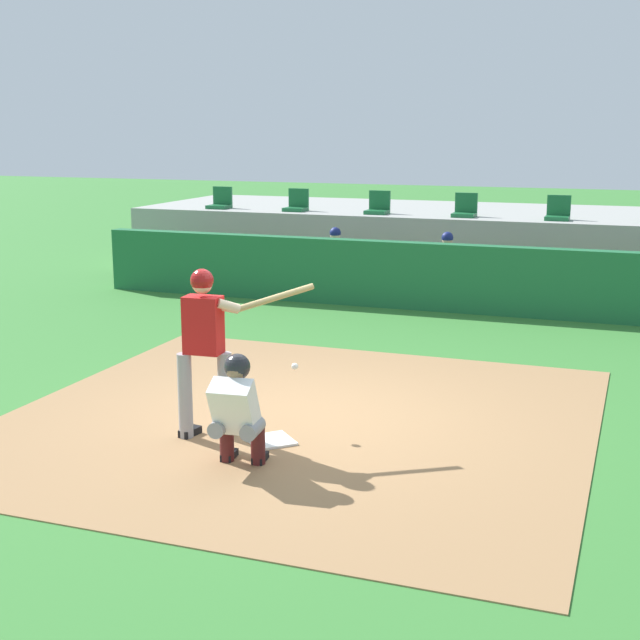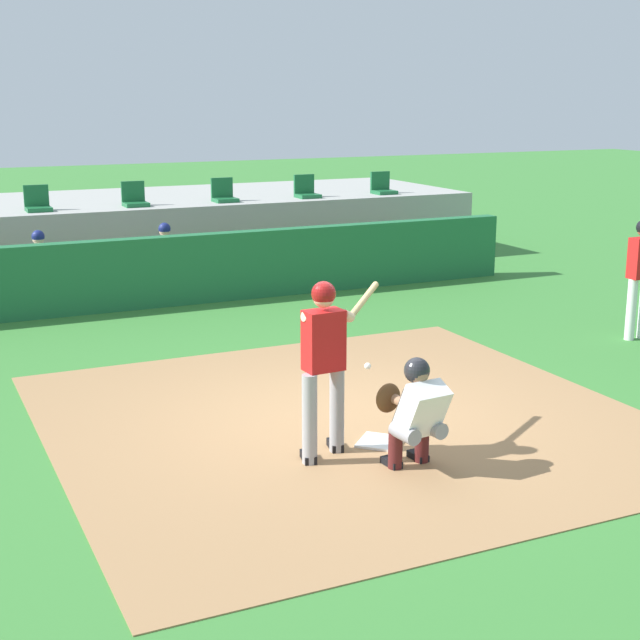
{
  "view_description": "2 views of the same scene",
  "coord_description": "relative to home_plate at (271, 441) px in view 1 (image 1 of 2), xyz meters",
  "views": [
    {
      "loc": [
        3.49,
        -8.86,
        3.22
      ],
      "look_at": [
        0.0,
        0.7,
        1.0
      ],
      "focal_mm": 49.99,
      "sensor_mm": 36.0,
      "label": 1
    },
    {
      "loc": [
        -4.39,
        -8.73,
        3.54
      ],
      "look_at": [
        0.0,
        0.7,
        1.0
      ],
      "focal_mm": 51.88,
      "sensor_mm": 36.0,
      "label": 2
    }
  ],
  "objects": [
    {
      "name": "ground_plane",
      "position": [
        0.0,
        0.8,
        -0.02
      ],
      "size": [
        80.0,
        80.0,
        0.0
      ],
      "primitive_type": "plane",
      "color": "#387A33"
    },
    {
      "name": "dirt_infield",
      "position": [
        0.0,
        0.8,
        -0.02
      ],
      "size": [
        6.4,
        6.4,
        0.01
      ],
      "primitive_type": "cube",
      "color": "#9E754C",
      "rests_on": "ground"
    },
    {
      "name": "home_plate",
      "position": [
        0.0,
        0.0,
        0.0
      ],
      "size": [
        0.62,
        0.62,
        0.02
      ],
      "primitive_type": "cube",
      "rotation": [
        0.0,
        0.0,
        0.79
      ],
      "color": "white",
      "rests_on": "dirt_infield"
    },
    {
      "name": "batter_at_plate",
      "position": [
        -0.67,
        -0.07,
        1.01
      ],
      "size": [
        1.24,
        0.89,
        1.8
      ],
      "color": "#99999E",
      "rests_on": "ground"
    },
    {
      "name": "catcher_crouched",
      "position": [
        -0.03,
        -0.71,
        0.58
      ],
      "size": [
        0.52,
        1.57,
        1.13
      ],
      "color": "gray",
      "rests_on": "ground"
    },
    {
      "name": "dugout_wall",
      "position": [
        0.0,
        7.3,
        0.58
      ],
      "size": [
        13.0,
        0.3,
        1.2
      ],
      "primitive_type": "cube",
      "color": "#1E6638",
      "rests_on": "ground"
    },
    {
      "name": "dugout_bench",
      "position": [
        0.0,
        8.3,
        0.2
      ],
      "size": [
        11.8,
        0.44,
        0.45
      ],
      "primitive_type": "cube",
      "color": "olive",
      "rests_on": "ground"
    },
    {
      "name": "dugout_player_0",
      "position": [
        -2.16,
        8.14,
        0.65
      ],
      "size": [
        0.49,
        0.7,
        1.3
      ],
      "color": "#939399",
      "rests_on": "ground"
    },
    {
      "name": "dugout_player_1",
      "position": [
        0.05,
        8.14,
        0.65
      ],
      "size": [
        0.49,
        0.7,
        1.3
      ],
      "color": "#939399",
      "rests_on": "ground"
    },
    {
      "name": "stands_platform",
      "position": [
        0.0,
        11.7,
        0.68
      ],
      "size": [
        15.0,
        4.4,
        1.4
      ],
      "primitive_type": "cube",
      "color": "#9E9E99",
      "rests_on": "ground"
    },
    {
      "name": "stadium_seat_0",
      "position": [
        -5.57,
        10.18,
        1.51
      ],
      "size": [
        0.46,
        0.46,
        0.48
      ],
      "color": "#196033",
      "rests_on": "stands_platform"
    },
    {
      "name": "stadium_seat_1",
      "position": [
        -3.71,
        10.18,
        1.51
      ],
      "size": [
        0.46,
        0.46,
        0.48
      ],
      "color": "#196033",
      "rests_on": "stands_platform"
    },
    {
      "name": "stadium_seat_2",
      "position": [
        -1.86,
        10.18,
        1.51
      ],
      "size": [
        0.46,
        0.46,
        0.48
      ],
      "color": "#196033",
      "rests_on": "stands_platform"
    },
    {
      "name": "stadium_seat_3",
      "position": [
        0.0,
        10.18,
        1.51
      ],
      "size": [
        0.46,
        0.46,
        0.48
      ],
      "color": "#196033",
      "rests_on": "stands_platform"
    },
    {
      "name": "stadium_seat_4",
      "position": [
        1.86,
        10.18,
        1.51
      ],
      "size": [
        0.46,
        0.46,
        0.48
      ],
      "color": "#196033",
      "rests_on": "stands_platform"
    }
  ]
}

